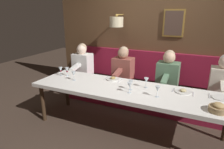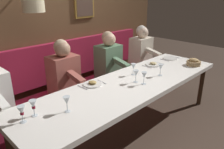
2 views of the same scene
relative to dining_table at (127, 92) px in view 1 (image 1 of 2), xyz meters
The scene contains 19 objects.
ground_plane 0.68m from the dining_table, ahead, with size 12.00×12.00×0.00m, color #423328.
dining_table is the anchor object (origin of this frame).
banquette_bench 1.00m from the dining_table, ahead, with size 0.52×3.34×0.45m, color maroon.
back_wall_panel 1.61m from the dining_table, ahead, with size 0.59×4.54×2.90m.
diner_nearest 1.64m from the dining_table, 57.38° to the right, with size 0.60×0.40×0.79m.
diner_near 1.01m from the dining_table, 28.26° to the right, with size 0.60×0.40×0.79m.
diner_middle 0.99m from the dining_table, 25.73° to the left, with size 0.60×0.40×0.79m.
diner_far 1.66m from the dining_table, 57.87° to the left, with size 0.60×0.40×0.79m.
place_setting_0 0.85m from the dining_table, 75.40° to the right, with size 0.24×0.31×0.05m.
place_setting_1 1.34m from the dining_table, 81.17° to the right, with size 0.24×0.31×0.01m.
place_setting_2 0.49m from the dining_table, 52.01° to the left, with size 0.24×0.31×0.05m.
wine_glass_0 1.28m from the dining_table, 84.03° to the left, with size 0.07×0.07×0.16m.
wine_glass_1 1.01m from the dining_table, 91.57° to the left, with size 0.07×0.07×0.16m.
wine_glass_2 0.19m from the dining_table, 115.84° to the right, with size 0.07×0.07×0.16m.
wine_glass_3 0.54m from the dining_table, 104.05° to the right, with size 0.07×0.07×0.16m.
wine_glass_4 0.24m from the dining_table, 148.93° to the right, with size 0.07×0.07×0.16m.
wine_glass_5 0.35m from the dining_table, 57.40° to the right, with size 0.07×0.07×0.16m.
wine_glass_6 1.40m from the dining_table, 85.78° to the left, with size 0.07×0.07×0.16m.
bread_bowl 1.29m from the dining_table, 101.25° to the right, with size 0.22×0.22×0.12m.
Camera 1 is at (-2.73, -0.99, 1.90)m, focal length 31.50 mm.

